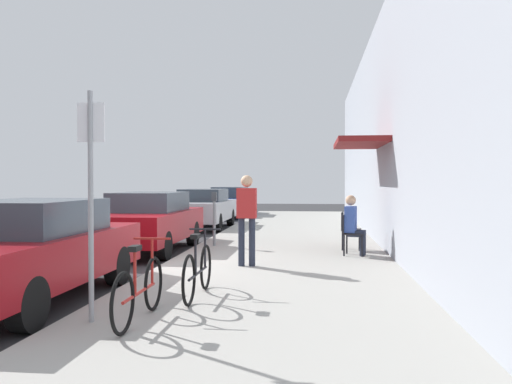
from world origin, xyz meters
TOP-DOWN VIEW (x-y plane):
  - ground_plane at (0.00, 0.00)m, footprint 60.00×60.00m
  - sidewalk_slab at (2.25, 2.00)m, footprint 4.50×32.00m
  - building_facade at (4.65, 2.00)m, footprint 1.40×32.00m
  - parked_car_0 at (-1.10, -2.96)m, footprint 1.80×4.40m
  - parked_car_1 at (-1.10, 2.46)m, footprint 1.80×4.40m
  - parked_car_2 at (-1.10, 8.83)m, footprint 1.80×4.40m
  - parked_car_3 at (-1.10, 14.92)m, footprint 1.80×4.40m
  - parking_meter at (0.45, 2.86)m, footprint 0.12×0.10m
  - street_sign at (0.40, -4.25)m, footprint 0.32×0.06m
  - bicycle_0 at (0.94, -4.19)m, footprint 0.46×1.71m
  - bicycle_1 at (1.32, -2.88)m, footprint 0.46×1.71m
  - cafe_chair_0 at (3.68, 1.52)m, footprint 0.52×0.52m
  - seated_patron_0 at (3.74, 1.51)m, footprint 0.48×0.43m
  - cafe_chair_1 at (3.68, 2.44)m, footprint 0.49×0.49m
  - pedestrian_standing at (1.65, -0.18)m, footprint 0.36×0.22m

SIDE VIEW (x-z plane):
  - ground_plane at x=0.00m, z-range 0.00..0.00m
  - sidewalk_slab at x=2.25m, z-range 0.00..0.12m
  - bicycle_0 at x=0.94m, z-range 0.03..0.93m
  - bicycle_1 at x=1.32m, z-range 0.03..0.93m
  - cafe_chair_0 at x=3.68m, z-range 0.19..1.06m
  - cafe_chair_1 at x=3.68m, z-range 0.19..1.06m
  - parked_car_3 at x=-1.10m, z-range 0.02..1.45m
  - parked_car_2 at x=-1.10m, z-range 0.03..1.46m
  - parked_car_0 at x=-1.10m, z-range 0.03..1.47m
  - parked_car_1 at x=-1.10m, z-range 0.03..1.47m
  - seated_patron_0 at x=3.74m, z-range 0.17..1.46m
  - parking_meter at x=0.45m, z-range 0.23..1.55m
  - pedestrian_standing at x=1.65m, z-range 0.27..1.97m
  - street_sign at x=0.40m, z-range 0.34..2.94m
  - building_facade at x=4.65m, z-range 0.00..5.86m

